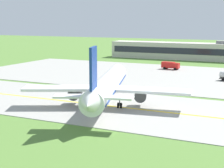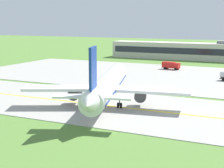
{
  "view_description": "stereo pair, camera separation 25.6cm",
  "coord_description": "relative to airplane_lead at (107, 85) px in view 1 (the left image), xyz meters",
  "views": [
    {
      "loc": [
        31.63,
        -61.98,
        16.7
      ],
      "look_at": [
        1.05,
        2.51,
        4.0
      ],
      "focal_mm": 57.99,
      "sensor_mm": 36.0,
      "label": 1
    },
    {
      "loc": [
        31.86,
        -61.87,
        16.7
      ],
      "look_at": [
        1.05,
        2.51,
        4.0
      ],
      "focal_mm": 57.99,
      "sensor_mm": 36.0,
      "label": 2
    }
  ],
  "objects": [
    {
      "name": "service_truck_baggage",
      "position": [
        -3.86,
        56.54,
        -2.6
      ],
      "size": [
        6.2,
        2.89,
        2.6
      ],
      "color": "red",
      "rests_on": "ground"
    },
    {
      "name": "taxiway_centreline",
      "position": [
        -1.2,
        -0.05,
        -4.03
      ],
      "size": [
        220.0,
        0.6,
        0.01
      ],
      "primitive_type": "cube",
      "color": "yellow",
      "rests_on": "taxiway_strip"
    },
    {
      "name": "airplane_lead",
      "position": [
        0.0,
        0.0,
        0.0
      ],
      "size": [
        31.79,
        38.72,
        12.7
      ],
      "color": "white",
      "rests_on": "ground"
    },
    {
      "name": "ground_plane",
      "position": [
        -1.2,
        -0.05,
        -4.13
      ],
      "size": [
        500.0,
        500.0,
        0.0
      ],
      "primitive_type": "plane",
      "color": "#517A33"
    },
    {
      "name": "apron_pad",
      "position": [
        8.8,
        41.95,
        -4.08
      ],
      "size": [
        140.0,
        52.0,
        0.1
      ],
      "primitive_type": "cube",
      "color": "#9E9B93",
      "rests_on": "ground"
    },
    {
      "name": "terminal_building",
      "position": [
        -5.75,
        89.9,
        -0.53
      ],
      "size": [
        67.67,
        8.79,
        8.35
      ],
      "color": "beige",
      "rests_on": "ground"
    },
    {
      "name": "taxiway_strip",
      "position": [
        -1.2,
        -0.05,
        -4.08
      ],
      "size": [
        240.0,
        28.0,
        0.1
      ],
      "primitive_type": "cube",
      "color": "#9E9B93",
      "rests_on": "ground"
    }
  ]
}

